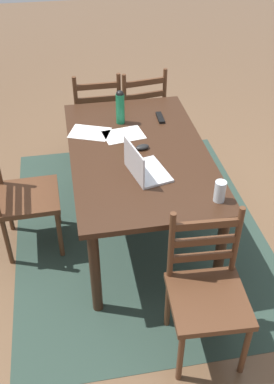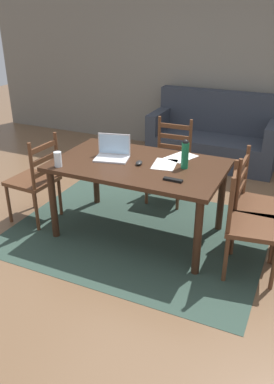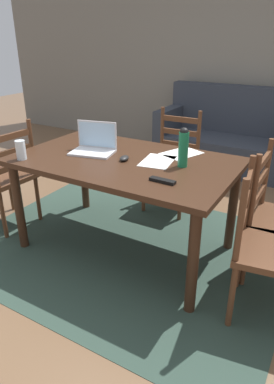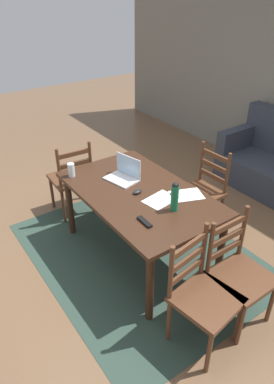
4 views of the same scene
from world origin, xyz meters
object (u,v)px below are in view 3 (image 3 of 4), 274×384
(chair_far_head, at_px, (172,163))
(chair_right_near, at_px, (267,249))
(couch, at_px, (231,139))
(drinking_glass, at_px, (21,150))
(dining_table, at_px, (125,170))
(water_bottle, at_px, (183,147))
(tv_remote, at_px, (162,181))
(computer_mouse, at_px, (124,158))
(laptop, at_px, (94,144))
(chair_left_near, at_px, (6,177))

(chair_far_head, bearing_deg, chair_right_near, -44.12)
(couch, height_order, drinking_glass, couch)
(dining_table, relative_size, chair_far_head, 1.70)
(water_bottle, distance_m, tv_remote, 0.35)
(chair_right_near, bearing_deg, chair_far_head, 135.88)
(chair_far_head, xyz_separation_m, water_bottle, (0.43, -0.80, 0.44))
(drinking_glass, bearing_deg, water_bottle, 22.83)
(chair_far_head, height_order, drinking_glass, chair_far_head)
(dining_table, bearing_deg, drinking_glass, -149.09)
(chair_right_near, xyz_separation_m, couch, (-0.94, 2.53, -0.11))
(dining_table, distance_m, computer_mouse, 0.11)
(drinking_glass, relative_size, computer_mouse, 1.40)
(dining_table, distance_m, drinking_glass, 0.77)
(dining_table, bearing_deg, laptop, 174.53)
(dining_table, height_order, tv_remote, tv_remote)
(drinking_glass, bearing_deg, dining_table, 30.91)
(dining_table, relative_size, water_bottle, 5.94)
(chair_right_near, bearing_deg, couch, 110.44)
(chair_far_head, distance_m, chair_left_near, 1.53)
(chair_left_near, xyz_separation_m, tv_remote, (1.53, -0.06, 0.31))
(drinking_glass, distance_m, computer_mouse, 0.75)
(chair_right_near, height_order, laptop, laptop)
(couch, bearing_deg, drinking_glass, -106.40)
(tv_remote, bearing_deg, water_bottle, 2.91)
(chair_left_near, distance_m, water_bottle, 1.61)
(dining_table, height_order, chair_right_near, chair_right_near)
(chair_far_head, xyz_separation_m, couch, (0.16, 1.46, -0.11))
(chair_left_near, bearing_deg, dining_table, 10.27)
(chair_far_head, bearing_deg, computer_mouse, -88.83)
(dining_table, bearing_deg, chair_left_near, -169.73)
(dining_table, distance_m, chair_left_near, 1.13)
(computer_mouse, bearing_deg, water_bottle, 1.77)
(chair_left_near, xyz_separation_m, computer_mouse, (1.11, 0.17, 0.31))
(laptop, xyz_separation_m, water_bottle, (0.72, 0.04, 0.08))
(dining_table, height_order, laptop, laptop)
(chair_far_head, bearing_deg, water_bottle, -61.55)
(chair_right_near, distance_m, laptop, 1.45)
(dining_table, relative_size, laptop, 4.47)
(chair_far_head, bearing_deg, dining_table, -89.93)
(computer_mouse, bearing_deg, tv_remote, -39.63)
(dining_table, xyz_separation_m, laptop, (-0.29, 0.03, 0.15))
(chair_far_head, xyz_separation_m, drinking_glass, (-0.64, -1.25, 0.37))
(chair_far_head, height_order, computer_mouse, chair_far_head)
(couch, distance_m, laptop, 2.39)
(couch, xyz_separation_m, water_bottle, (0.28, -2.26, 0.55))
(dining_table, xyz_separation_m, chair_left_near, (-1.10, -0.20, -0.21))
(computer_mouse, bearing_deg, couch, 75.13)
(water_bottle, bearing_deg, chair_right_near, -21.99)
(water_bottle, bearing_deg, tv_remote, -88.90)
(chair_right_near, bearing_deg, tv_remote, -175.50)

